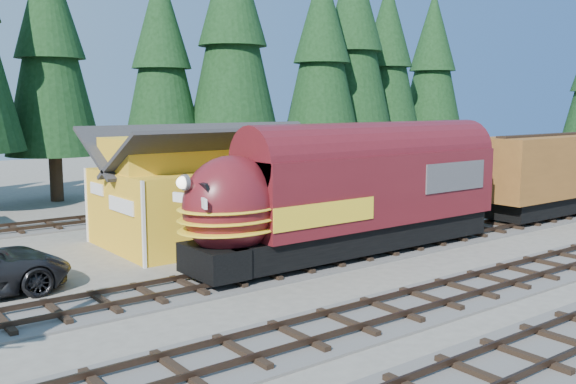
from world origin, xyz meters
TOP-DOWN VIEW (x-y plane):
  - ground at (0.00, 0.00)m, footprint 120.00×120.00m
  - track_siding at (10.00, 4.00)m, footprint 68.00×3.20m
  - depot at (-0.00, 10.50)m, footprint 12.80×7.00m
  - conifer_backdrop at (3.80, 25.05)m, footprint 78.44×22.75m
  - locomotive at (1.14, 4.00)m, footprint 15.35×3.05m
  - boxcar at (17.97, 4.00)m, footprint 13.43×2.88m

SIDE VIEW (x-z plane):
  - ground at x=0.00m, z-range 0.00..0.00m
  - track_siding at x=10.00m, z-range -0.11..0.22m
  - locomotive at x=1.14m, z-range 0.37..4.54m
  - boxcar at x=17.97m, z-range 0.44..4.66m
  - depot at x=0.00m, z-range 0.31..5.61m
  - conifer_backdrop at x=3.80m, z-range 1.66..19.17m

